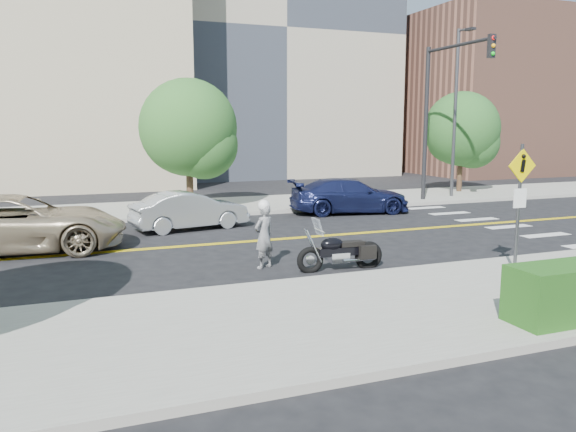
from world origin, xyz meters
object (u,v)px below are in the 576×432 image
at_px(motorcycle, 341,244).
at_px(parked_car_blue, 350,196).
at_px(pedestrian_sign, 520,195).
at_px(suv, 18,224).
at_px(parked_car_silver, 190,210).
at_px(motorcyclist, 264,234).

bearing_deg(motorcycle, parked_car_blue, 64.04).
distance_m(pedestrian_sign, parked_car_blue, 10.63).
relative_size(suv, parked_car_silver, 1.48).
bearing_deg(motorcycle, suv, 148.82).
height_order(pedestrian_sign, motorcycle, pedestrian_sign).
relative_size(pedestrian_sign, parked_car_silver, 0.75).
bearing_deg(suv, parked_car_blue, -70.96).
xyz_separation_m(motorcyclist, parked_car_blue, (6.24, 7.53, -0.15)).
xyz_separation_m(pedestrian_sign, suv, (-11.23, 7.21, -1.14)).
bearing_deg(pedestrian_sign, suv, 147.31).
distance_m(motorcycle, suv, 9.22).
xyz_separation_m(pedestrian_sign, parked_car_silver, (-5.96, 9.11, -1.30)).
relative_size(pedestrian_sign, parked_car_blue, 0.60).
distance_m(motorcyclist, parked_car_blue, 9.78).
bearing_deg(parked_car_silver, motorcycle, -171.79).
height_order(motorcyclist, suv, motorcyclist).
bearing_deg(motorcyclist, motorcycle, 126.48).
relative_size(pedestrian_sign, suv, 0.51).
distance_m(parked_car_silver, parked_car_blue, 7.07).
relative_size(motorcycle, parked_car_blue, 0.44).
xyz_separation_m(motorcycle, parked_car_silver, (-2.41, 6.99, -0.01)).
bearing_deg(suv, parked_car_silver, -66.25).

